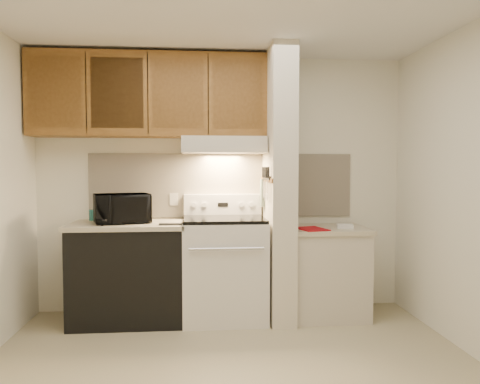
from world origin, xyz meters
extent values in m
plane|color=tan|center=(0.00, 0.00, 0.00)|extent=(3.60, 3.60, 0.00)
plane|color=white|center=(0.00, 0.00, 2.50)|extent=(3.60, 3.60, 0.00)
cube|color=white|center=(0.00, 1.50, 1.25)|extent=(3.60, 2.50, 0.02)
cube|color=#FFECCD|center=(0.00, 1.49, 1.24)|extent=(2.60, 0.02, 0.63)
cube|color=silver|center=(0.00, 1.16, 0.46)|extent=(0.76, 0.65, 0.92)
cube|color=black|center=(0.00, 0.84, 0.50)|extent=(0.50, 0.01, 0.30)
cylinder|color=silver|center=(0.00, 0.80, 0.72)|extent=(0.65, 0.02, 0.02)
cube|color=black|center=(0.00, 1.16, 0.94)|extent=(0.74, 0.64, 0.03)
cube|color=silver|center=(0.00, 1.44, 1.05)|extent=(0.76, 0.08, 0.20)
cube|color=black|center=(0.00, 1.40, 1.05)|extent=(0.10, 0.01, 0.04)
cylinder|color=silver|center=(-0.28, 1.40, 1.05)|extent=(0.05, 0.02, 0.05)
cylinder|color=silver|center=(-0.18, 1.40, 1.05)|extent=(0.05, 0.02, 0.05)
cylinder|color=silver|center=(0.18, 1.40, 1.05)|extent=(0.05, 0.02, 0.05)
cylinder|color=silver|center=(0.28, 1.40, 1.05)|extent=(0.05, 0.02, 0.05)
cube|color=black|center=(-0.88, 1.17, 0.43)|extent=(1.00, 0.63, 0.87)
cube|color=#C2B79A|center=(-0.88, 1.17, 0.89)|extent=(1.04, 0.67, 0.04)
cube|color=black|center=(-0.48, 0.97, 0.92)|extent=(0.21, 0.07, 0.01)
cylinder|color=#1E6363|center=(-1.23, 1.38, 0.96)|extent=(0.11, 0.11, 0.11)
cube|color=beige|center=(-0.48, 1.48, 1.10)|extent=(0.08, 0.01, 0.12)
imported|color=black|center=(-0.93, 1.15, 1.04)|extent=(0.56, 0.46, 0.27)
cube|color=beige|center=(0.51, 1.15, 1.25)|extent=(0.22, 0.70, 2.50)
cube|color=brown|center=(0.39, 1.15, 1.30)|extent=(0.01, 0.70, 0.04)
cube|color=black|center=(0.39, 1.10, 1.32)|extent=(0.02, 0.42, 0.04)
cube|color=silver|center=(0.38, 0.94, 1.22)|extent=(0.01, 0.03, 0.16)
cylinder|color=black|center=(0.38, 0.93, 1.37)|extent=(0.02, 0.02, 0.10)
cube|color=silver|center=(0.38, 1.01, 1.21)|extent=(0.01, 0.04, 0.18)
cylinder|color=black|center=(0.38, 1.03, 1.37)|extent=(0.02, 0.02, 0.10)
cube|color=silver|center=(0.38, 1.11, 1.20)|extent=(0.01, 0.04, 0.20)
cylinder|color=black|center=(0.38, 1.09, 1.37)|extent=(0.02, 0.02, 0.10)
cube|color=silver|center=(0.38, 1.17, 1.22)|extent=(0.01, 0.04, 0.16)
cylinder|color=black|center=(0.38, 1.18, 1.37)|extent=(0.02, 0.02, 0.10)
cube|color=silver|center=(0.38, 1.25, 1.21)|extent=(0.01, 0.04, 0.18)
cylinder|color=black|center=(0.38, 1.27, 1.37)|extent=(0.02, 0.02, 0.10)
cube|color=slate|center=(0.38, 1.32, 1.17)|extent=(0.03, 0.11, 0.26)
cube|color=beige|center=(0.97, 1.15, 0.40)|extent=(0.70, 0.60, 0.81)
cube|color=#C2B79A|center=(0.97, 1.15, 0.83)|extent=(0.74, 0.64, 0.04)
cube|color=#9E0A11|center=(0.79, 1.00, 0.86)|extent=(0.29, 0.35, 0.01)
cube|color=white|center=(1.12, 1.05, 0.87)|extent=(0.16, 0.12, 0.04)
cube|color=beige|center=(0.00, 1.28, 1.62)|extent=(0.78, 0.44, 0.15)
cube|color=beige|center=(0.00, 1.07, 1.58)|extent=(0.78, 0.04, 0.06)
cube|color=brown|center=(-0.69, 1.32, 2.08)|extent=(2.18, 0.33, 0.77)
cube|color=brown|center=(-1.51, 1.17, 2.08)|extent=(0.46, 0.01, 0.63)
cube|color=black|center=(-1.23, 1.16, 2.08)|extent=(0.01, 0.01, 0.73)
cube|color=brown|center=(-0.96, 1.17, 2.08)|extent=(0.46, 0.01, 0.63)
cube|color=black|center=(-0.69, 1.16, 2.08)|extent=(0.01, 0.01, 0.73)
cube|color=brown|center=(-0.42, 1.17, 2.08)|extent=(0.46, 0.01, 0.63)
cube|color=black|center=(-0.14, 1.16, 2.08)|extent=(0.01, 0.01, 0.73)
cube|color=brown|center=(0.13, 1.17, 2.08)|extent=(0.46, 0.01, 0.63)
camera|label=1|loc=(-0.23, -3.16, 1.42)|focal=35.00mm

